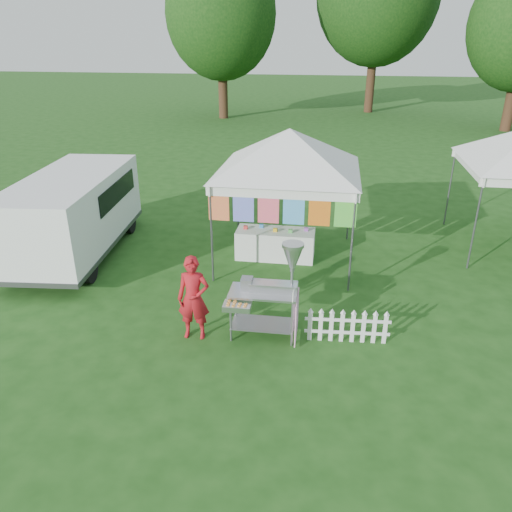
# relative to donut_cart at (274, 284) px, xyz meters

# --- Properties ---
(ground) EXTENTS (120.00, 120.00, 0.00)m
(ground) POSITION_rel_donut_cart_xyz_m (-0.11, -0.14, -1.03)
(ground) COLOR #1C4714
(ground) RESTS_ON ground
(canopy_main) EXTENTS (4.24, 4.24, 3.45)m
(canopy_main) POSITION_rel_donut_cart_xyz_m (-0.11, 3.35, 1.96)
(canopy_main) COLOR #59595E
(canopy_main) RESTS_ON ground
(tree_left) EXTENTS (6.40, 6.40, 9.53)m
(tree_left) POSITION_rel_donut_cart_xyz_m (-6.11, 23.86, 4.80)
(tree_left) COLOR #3E2716
(tree_left) RESTS_ON ground
(donut_cart) EXTENTS (1.26, 0.87, 1.75)m
(donut_cart) POSITION_rel_donut_cart_xyz_m (0.00, 0.00, 0.00)
(donut_cart) COLOR gray
(donut_cart) RESTS_ON ground
(vendor) EXTENTS (0.57, 0.40, 1.50)m
(vendor) POSITION_rel_donut_cart_xyz_m (-1.34, -0.19, -0.28)
(vendor) COLOR #AC151D
(vendor) RESTS_ON ground
(cargo_van) EXTENTS (2.24, 4.70, 1.89)m
(cargo_van) POSITION_rel_donut_cart_xyz_m (-5.05, 2.95, -0.01)
(cargo_van) COLOR white
(cargo_van) RESTS_ON ground
(picket_fence) EXTENTS (1.44, 0.13, 0.56)m
(picket_fence) POSITION_rel_donut_cart_xyz_m (1.25, 0.04, -0.74)
(picket_fence) COLOR white
(picket_fence) RESTS_ON ground
(display_table) EXTENTS (1.80, 0.70, 0.68)m
(display_table) POSITION_rel_donut_cart_xyz_m (-0.38, 3.35, -0.69)
(display_table) COLOR white
(display_table) RESTS_ON ground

